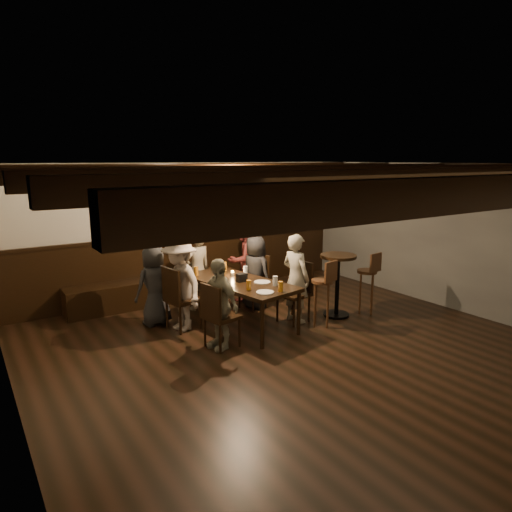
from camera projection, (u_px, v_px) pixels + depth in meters
room at (207, 249)px, 7.21m from camera, size 7.00×7.00×7.00m
dining_table at (239, 285)px, 6.77m from camera, size 1.12×1.96×0.69m
chair_left_near at (182, 310)px, 6.69m from camera, size 0.50×0.50×0.95m
chair_left_far at (221, 328)px, 6.05m from camera, size 0.46×0.46×0.88m
chair_right_near at (254, 292)px, 7.65m from camera, size 0.47×0.47×0.90m
chair_right_far at (294, 304)px, 7.00m from camera, size 0.49×0.49×0.93m
person_bench_left at (155, 285)px, 6.82m from camera, size 0.66×0.48×1.23m
person_bench_centre at (198, 270)px, 7.52m from camera, size 0.53×0.39×1.33m
person_bench_right at (244, 260)px, 8.00m from camera, size 0.78×0.65×1.43m
person_left_near at (180, 285)px, 6.58m from camera, size 0.65×0.96×1.37m
person_left_far at (219, 304)px, 5.96m from camera, size 0.41×0.75×1.22m
person_right_near at (256, 272)px, 7.60m from camera, size 0.48×0.66×1.23m
person_right_far at (296, 278)px, 6.94m from camera, size 0.41×0.55×1.37m
pint_a at (196, 271)px, 7.06m from camera, size 0.07×0.07×0.14m
pint_b at (225, 266)px, 7.38m from camera, size 0.07×0.07×0.14m
pint_c at (219, 279)px, 6.62m from camera, size 0.07×0.07×0.14m
pint_d at (245, 271)px, 7.09m from camera, size 0.07×0.07×0.14m
pint_e at (249, 285)px, 6.28m from camera, size 0.07×0.07×0.14m
pint_f at (275, 281)px, 6.49m from camera, size 0.07×0.07×0.14m
pint_g at (281, 286)px, 6.21m from camera, size 0.07×0.07×0.14m
plate_near at (265, 292)px, 6.16m from camera, size 0.24×0.24×0.01m
plate_far at (262, 282)px, 6.67m from camera, size 0.24×0.24×0.01m
condiment_caddy at (242, 278)px, 6.71m from camera, size 0.15×0.10×0.12m
candle at (232, 274)px, 7.05m from camera, size 0.05×0.05×0.05m
high_top_table at (338, 276)px, 7.18m from camera, size 0.56×0.56×1.00m
bar_stool_left at (322, 302)px, 6.80m from camera, size 0.33×0.35×1.01m
bar_stool_right at (366, 290)px, 7.38m from camera, size 0.32×0.34×1.01m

